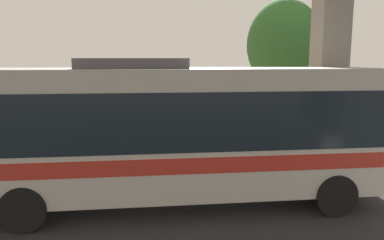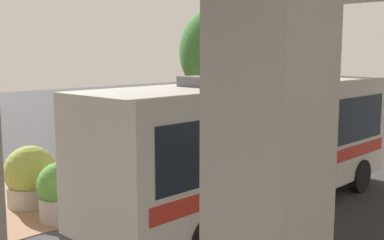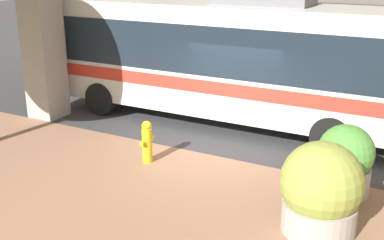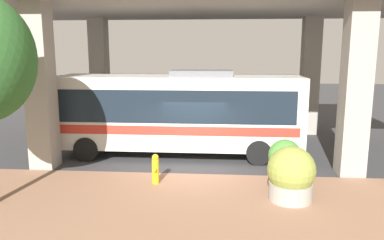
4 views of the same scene
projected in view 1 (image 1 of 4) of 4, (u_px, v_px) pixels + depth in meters
name	position (u px, v px, depth m)	size (l,w,h in m)	color
ground_plane	(145.00, 174.00, 12.01)	(80.00, 80.00, 0.00)	#38383A
sidewalk_strip	(145.00, 151.00, 14.95)	(6.00, 40.00, 0.02)	#936B51
bus	(176.00, 127.00, 9.26)	(2.72, 10.32, 3.66)	silver
fire_hydrant	(178.00, 149.00, 13.12)	(0.50, 0.24, 1.04)	gold
planter_front	(44.00, 151.00, 12.03)	(1.12, 1.12, 1.48)	#9E998E
planter_middle	(58.00, 138.00, 13.64)	(1.43, 1.43, 1.67)	#9E998E
street_tree_near	(284.00, 45.00, 15.03)	(2.97, 2.97, 6.02)	brown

